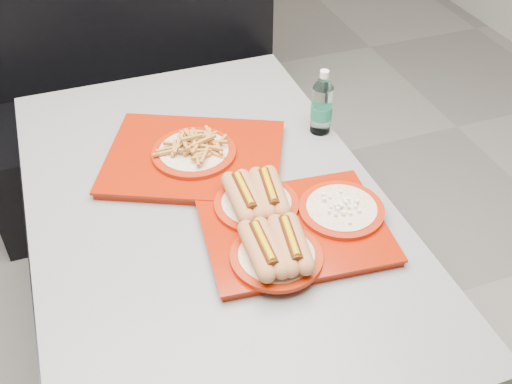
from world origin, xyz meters
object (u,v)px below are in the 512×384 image
object	(u,v)px
water_bottle	(322,106)
tray_far	(194,154)
booth_bench	(141,104)
diner_table	(211,246)
tray_near	(287,223)

from	to	relation	value
water_bottle	tray_far	bearing A→B (deg)	-176.63
booth_bench	water_bottle	bearing A→B (deg)	-65.44
diner_table	booth_bench	bearing A→B (deg)	90.00
booth_bench	tray_far	world-z (taller)	booth_bench
diner_table	water_bottle	world-z (taller)	water_bottle
tray_near	tray_far	distance (m)	0.38
diner_table	booth_bench	size ratio (longest dim) A/B	1.05
booth_bench	tray_far	distance (m)	0.99
tray_near	water_bottle	world-z (taller)	water_bottle
tray_near	diner_table	bearing A→B (deg)	129.62
diner_table	booth_bench	world-z (taller)	booth_bench
diner_table	tray_near	distance (m)	0.31
tray_far	water_bottle	distance (m)	0.40
diner_table	tray_far	size ratio (longest dim) A/B	2.38
booth_bench	water_bottle	size ratio (longest dim) A/B	6.68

